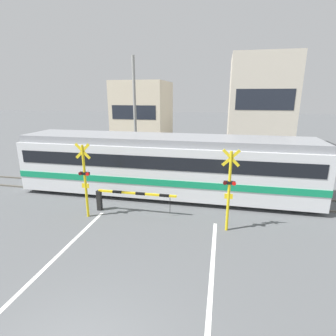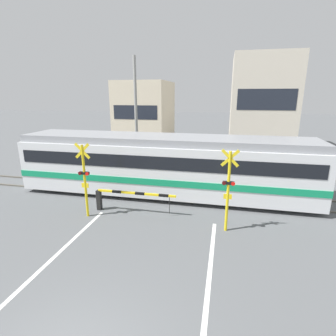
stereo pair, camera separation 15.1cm
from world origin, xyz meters
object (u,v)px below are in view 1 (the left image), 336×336
(crossing_barrier_near, at_px, (120,197))
(commuter_train, at_px, (165,164))
(pedestrian, at_px, (172,157))
(crossing_signal_left, at_px, (85,177))
(crossing_signal_right, at_px, (229,187))
(crossing_barrier_far, at_px, (207,168))

(crossing_barrier_near, bearing_deg, commuter_train, 60.32)
(pedestrian, bearing_deg, crossing_signal_left, -104.85)
(commuter_train, bearing_deg, crossing_barrier_near, -119.68)
(crossing_signal_right, relative_size, pedestrian, 2.05)
(pedestrian, bearing_deg, crossing_barrier_far, -34.58)
(crossing_barrier_near, relative_size, crossing_signal_left, 1.14)
(commuter_train, height_order, crossing_signal_right, crossing_signal_right)
(commuter_train, relative_size, crossing_barrier_near, 4.08)
(commuter_train, bearing_deg, crossing_signal_left, -128.76)
(crossing_barrier_near, xyz_separation_m, pedestrian, (1.00, 7.64, 0.18))
(crossing_barrier_far, bearing_deg, commuter_train, -123.16)
(crossing_barrier_far, height_order, pedestrian, pedestrian)
(crossing_signal_left, bearing_deg, commuter_train, 51.24)
(crossing_barrier_near, relative_size, crossing_barrier_far, 1.00)
(crossing_barrier_near, bearing_deg, crossing_signal_right, -8.85)
(commuter_train, distance_m, pedestrian, 5.05)
(crossing_signal_left, relative_size, crossing_signal_right, 1.00)
(crossing_barrier_near, height_order, crossing_signal_right, crossing_signal_right)
(commuter_train, bearing_deg, crossing_barrier_far, 56.84)
(crossing_signal_right, bearing_deg, crossing_barrier_near, 171.15)
(pedestrian, bearing_deg, crossing_barrier_near, -97.44)
(crossing_barrier_near, xyz_separation_m, crossing_signal_right, (4.82, -0.75, 1.09))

